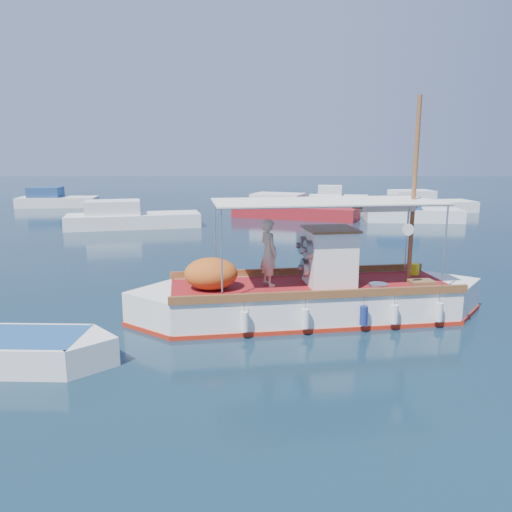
{
  "coord_description": "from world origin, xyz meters",
  "views": [
    {
      "loc": [
        -1.89,
        -13.51,
        4.35
      ],
      "look_at": [
        -1.58,
        0.0,
        1.53
      ],
      "focal_mm": 35.0,
      "sensor_mm": 36.0,
      "label": 1
    }
  ],
  "objects": [
    {
      "name": "ground",
      "position": [
        0.0,
        0.0,
        0.0
      ],
      "size": [
        160.0,
        160.0,
        0.0
      ],
      "primitive_type": "plane",
      "color": "black",
      "rests_on": "ground"
    },
    {
      "name": "fishing_caique",
      "position": [
        -0.2,
        -0.72,
        0.53
      ],
      "size": [
        9.73,
        3.48,
        5.98
      ],
      "rotation": [
        0.0,
        0.0,
        0.13
      ],
      "color": "white",
      "rests_on": "ground"
    },
    {
      "name": "bg_boat_nw",
      "position": [
        -8.67,
        15.85,
        0.49
      ],
      "size": [
        8.0,
        3.96,
        1.8
      ],
      "rotation": [
        0.0,
        0.0,
        0.21
      ],
      "color": "silver",
      "rests_on": "ground"
    },
    {
      "name": "bg_boat_n",
      "position": [
        1.32,
        20.12,
        0.49
      ],
      "size": [
        8.73,
        5.73,
        1.8
      ],
      "rotation": [
        0.0,
        0.0,
        -0.39
      ],
      "color": "maroon",
      "rests_on": "ground"
    },
    {
      "name": "bg_boat_ne",
      "position": [
        8.74,
        18.13,
        0.49
      ],
      "size": [
        6.2,
        2.84,
        1.8
      ],
      "rotation": [
        0.0,
        0.0,
        -0.11
      ],
      "color": "silver",
      "rests_on": "ground"
    },
    {
      "name": "bg_boat_e",
      "position": [
        11.34,
        23.34,
        0.49
      ],
      "size": [
        7.49,
        3.39,
        1.8
      ],
      "rotation": [
        0.0,
        0.0,
        0.11
      ],
      "color": "silver",
      "rests_on": "ground"
    },
    {
      "name": "bg_boat_far_w",
      "position": [
        -17.22,
        27.3,
        0.49
      ],
      "size": [
        6.24,
        2.69,
        1.8
      ],
      "rotation": [
        0.0,
        0.0,
        0.06
      ],
      "color": "silver",
      "rests_on": "ground"
    },
    {
      "name": "bg_boat_far_n",
      "position": [
        5.9,
        28.54,
        0.49
      ],
      "size": [
        5.17,
        2.85,
        1.8
      ],
      "rotation": [
        0.0,
        0.0,
        -0.18
      ],
      "color": "silver",
      "rests_on": "ground"
    }
  ]
}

